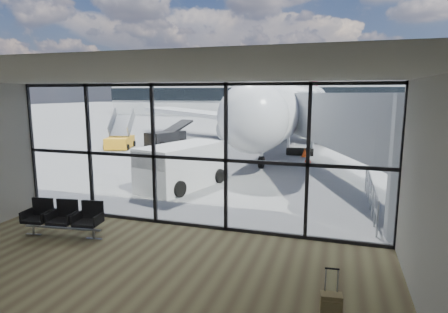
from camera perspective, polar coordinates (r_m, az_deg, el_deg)
The scene contains 20 objects.
ground at distance 50.90m, azimuth 12.25°, elevation 4.68°, with size 220.00×220.00×0.00m, color slate.
lounge_shell at distance 7.40m, azimuth -19.86°, elevation -2.91°, with size 12.02×8.01×4.51m.
glass_curtain_wall at distance 11.59m, azimuth -5.38°, elevation -0.04°, with size 12.10×0.12×4.50m.
jet_bridge at distance 17.68m, azimuth 18.83°, elevation 4.49°, with size 8.00×16.50×4.33m.
apron_railing at distance 14.51m, azimuth 21.50°, elevation -4.87°, with size 0.06×5.46×1.11m.
far_terminal at distance 72.68m, azimuth 13.48°, elevation 9.37°, with size 80.00×12.20×11.00m.
tree_0 at distance 96.20m, azimuth -13.87°, elevation 9.61°, with size 4.95×4.95×7.12m.
tree_1 at distance 93.26m, azimuth -10.67°, elevation 10.11°, with size 5.61×5.61×8.07m.
tree_2 at distance 90.64m, azimuth -7.27°, elevation 10.61°, with size 6.27×6.27×9.03m.
tree_3 at distance 88.31m, azimuth -3.65°, elevation 9.89°, with size 4.95×4.95×7.12m.
tree_4 at distance 86.37m, azimuth 0.13°, elevation 10.32°, with size 5.61×5.61×8.07m.
tree_5 at distance 84.81m, azimuth 4.07°, elevation 10.73°, with size 6.27×6.27×9.03m.
seating_row at distance 12.16m, azimuth -23.12°, elevation -8.37°, with size 2.39×0.94×1.06m.
suitcase at distance 7.59m, azimuth 15.97°, elevation -21.40°, with size 0.41×0.32×1.05m.
airliner at distance 34.89m, azimuth 11.15°, elevation 7.35°, with size 32.04×37.08×9.55m.
service_van at distance 16.84m, azimuth -6.49°, elevation -1.37°, with size 3.09×4.80×1.93m.
belt_loader at distance 30.60m, azimuth -8.71°, elevation 2.89°, with size 2.80×4.49×1.96m.
mobile_stairs at distance 29.92m, azimuth -15.54°, elevation 2.35°, with size 2.57×3.75×2.42m.
traffic_cone_a at distance 22.92m, azimuth 12.65°, elevation -0.33°, with size 0.47×0.47×0.67m.
traffic_cone_b at distance 25.43m, azimuth 12.19°, elevation 0.57°, with size 0.41×0.41×0.59m.
Camera 1 is at (4.41, -10.54, 4.18)m, focal length 30.00 mm.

